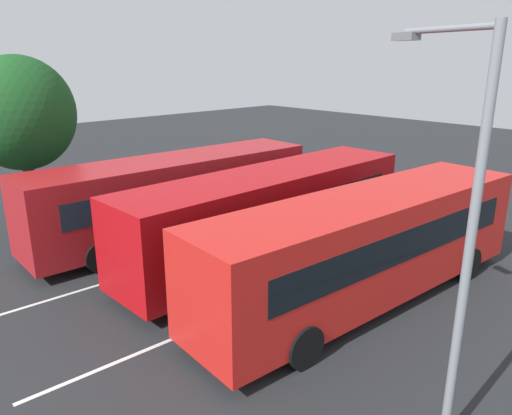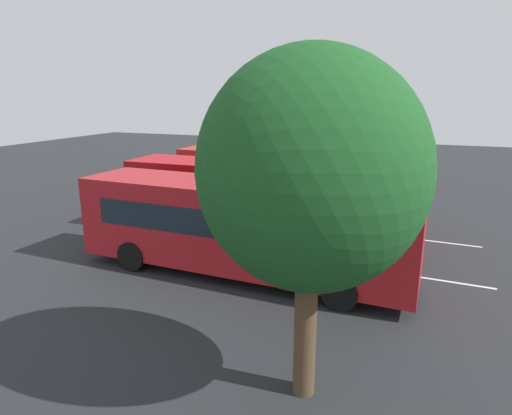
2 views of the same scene
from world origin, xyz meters
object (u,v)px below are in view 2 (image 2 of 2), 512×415
object	(u,v)px
bus_far_left	(284,180)
depot_tree	(310,173)
street_lamp	(368,126)
bus_center_right	(240,225)
pedestrian	(151,183)
bus_center_left	(255,196)

from	to	relation	value
bus_far_left	depot_tree	world-z (taller)	depot_tree
street_lamp	depot_tree	size ratio (longest dim) A/B	1.06
bus_center_right	pedestrian	distance (m)	11.22
bus_far_left	bus_center_left	size ratio (longest dim) A/B	1.01
bus_center_right	bus_center_left	bearing A→B (deg)	-73.24
bus_far_left	pedestrian	bearing A→B (deg)	8.45
bus_far_left	bus_center_right	bearing A→B (deg)	100.85
pedestrian	depot_tree	distance (m)	17.58
depot_tree	pedestrian	bearing A→B (deg)	-46.05
bus_far_left	depot_tree	distance (m)	14.05
bus_center_left	depot_tree	xyz separation A→B (m)	(-4.56, 9.11, 2.82)
street_lamp	pedestrian	bearing A→B (deg)	-46.21
pedestrian	depot_tree	xyz separation A→B (m)	(-11.97, 12.41, 3.46)
bus_far_left	depot_tree	bearing A→B (deg)	112.91
street_lamp	bus_far_left	bearing A→B (deg)	-20.02
pedestrian	street_lamp	world-z (taller)	street_lamp
street_lamp	depot_tree	bearing A→B (deg)	24.62
pedestrian	depot_tree	size ratio (longest dim) A/B	0.27
street_lamp	depot_tree	world-z (taller)	street_lamp
bus_far_left	street_lamp	distance (m)	5.81
street_lamp	depot_tree	xyz separation A→B (m)	(-1.03, 16.97, 0.37)
bus_far_left	street_lamp	bearing A→B (deg)	-127.32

